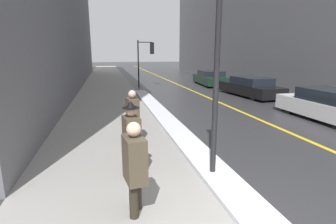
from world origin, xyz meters
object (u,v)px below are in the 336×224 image
object	(u,v)px
parked_car_black	(250,87)
parked_car_dark_green	(210,78)
pedestrian_in_fedora	(132,137)
pedestrian_in_glasses	(135,164)
lamp_post	(218,46)
parked_car_white	(328,105)
pedestrian_nearside	(133,114)
traffic_light_near	(147,54)

from	to	relation	value
parked_car_black	parked_car_dark_green	size ratio (longest dim) A/B	1.02
pedestrian_in_fedora	parked_car_dark_green	xyz separation A→B (m)	(8.21, 15.68, -0.35)
pedestrian_in_glasses	parked_car_black	xyz separation A→B (m)	(8.46, 10.87, -0.32)
lamp_post	parked_car_white	distance (m)	7.77
pedestrian_nearside	parked_car_white	bearing A→B (deg)	88.53
traffic_light_near	pedestrian_in_glasses	distance (m)	17.23
pedestrian_in_fedora	parked_car_black	size ratio (longest dim) A/B	0.35
lamp_post	parked_car_dark_green	size ratio (longest dim) A/B	0.97
pedestrian_in_glasses	pedestrian_nearside	size ratio (longest dim) A/B	1.00
traffic_light_near	pedestrian_in_fedora	size ratio (longest dim) A/B	2.15
pedestrian_in_fedora	parked_car_white	bearing A→B (deg)	103.42
pedestrian_in_glasses	pedestrian_nearside	xyz separation A→B (m)	(0.34, 3.70, -0.00)
parked_car_black	pedestrian_nearside	bearing A→B (deg)	126.56
traffic_light_near	pedestrian_in_glasses	bearing A→B (deg)	-98.07
pedestrian_nearside	parked_car_black	distance (m)	10.84
parked_car_dark_green	pedestrian_in_glasses	bearing A→B (deg)	158.14
traffic_light_near	pedestrian_nearside	distance (m)	13.55
traffic_light_near	parked_car_black	world-z (taller)	traffic_light_near
traffic_light_near	pedestrian_nearside	xyz separation A→B (m)	(-2.48, -13.21, -1.75)
parked_car_dark_green	parked_car_black	bearing A→B (deg)	-174.39
pedestrian_nearside	parked_car_dark_green	size ratio (longest dim) A/B	0.33
pedestrian_in_fedora	parked_car_dark_green	bearing A→B (deg)	144.08
pedestrian_in_fedora	lamp_post	bearing A→B (deg)	70.16
parked_car_white	parked_car_black	bearing A→B (deg)	-1.67
lamp_post	parked_car_black	size ratio (longest dim) A/B	0.95
parked_car_white	parked_car_black	distance (m)	6.22
pedestrian_nearside	parked_car_dark_green	xyz separation A→B (m)	(7.96, 13.36, -0.31)
traffic_light_near	parked_car_dark_green	xyz separation A→B (m)	(5.48, 0.15, -2.05)
traffic_light_near	pedestrian_in_fedora	world-z (taller)	traffic_light_near
pedestrian_in_glasses	pedestrian_nearside	distance (m)	3.72
parked_car_dark_green	parked_car_white	bearing A→B (deg)	-175.80
lamp_post	pedestrian_nearside	xyz separation A→B (m)	(-1.48, 2.68, -1.92)
pedestrian_in_glasses	parked_car_black	bearing A→B (deg)	133.83
pedestrian_in_glasses	parked_car_dark_green	world-z (taller)	pedestrian_in_glasses
parked_car_white	parked_car_black	size ratio (longest dim) A/B	0.87
parked_car_dark_green	pedestrian_nearside	bearing A→B (deg)	153.28
lamp_post	parked_car_black	distance (m)	12.10
pedestrian_in_fedora	pedestrian_nearside	size ratio (longest dim) A/B	1.06
pedestrian_nearside	parked_car_black	xyz separation A→B (m)	(8.13, 7.17, -0.32)
traffic_light_near	parked_car_white	distance (m)	13.59
traffic_light_near	pedestrian_in_fedora	xyz separation A→B (m)	(-2.73, -15.53, -1.71)
parked_car_black	pedestrian_in_fedora	bearing A→B (deg)	133.71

